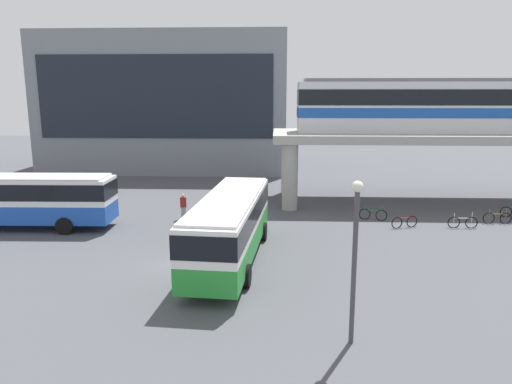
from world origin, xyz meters
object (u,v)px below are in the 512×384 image
bicycle_red (404,222)px  train (449,105)px  bicycle_green (373,214)px  bicycle_brown (497,218)px  bus_main (230,221)px  pedestrian_walking_across (183,207)px  station_building (171,103)px  bus_secondary (20,196)px  bicycle_silver (463,222)px

bicycle_red → train: bearing=57.1°
bicycle_red → bicycle_green: (-1.55, 1.76, 0.00)m
bicycle_brown → bus_main: bearing=-155.0°
pedestrian_walking_across → bicycle_brown: bearing=-0.5°
bicycle_brown → pedestrian_walking_across: size_ratio=1.07×
station_building → bicycle_green: bearing=-51.6°
bus_main → bicycle_brown: bus_main is taller
bus_secondary → pedestrian_walking_across: bearing=15.0°
bus_secondary → bicycle_red: bus_secondary is taller
bus_main → pedestrian_walking_across: (-3.81, 7.67, -1.20)m
station_building → pedestrian_walking_across: (5.71, -23.08, -6.25)m
bicycle_green → bicycle_silver: same height
station_building → pedestrian_walking_across: 24.58m
train → bicycle_brown: 9.24m
train → bicycle_green: size_ratio=12.56×
station_building → train: station_building is taller
bus_main → pedestrian_walking_across: 8.65m
bicycle_brown → bicycle_silver: (-2.55, -1.12, 0.00)m
bicycle_brown → train: bearing=102.9°
bicycle_green → bus_main: bearing=-136.4°
bicycle_silver → pedestrian_walking_across: pedestrian_walking_across is taller
bicycle_brown → bicycle_red: bearing=-168.9°
station_building → bicycle_brown: bearing=-42.3°
train → bicycle_silver: size_ratio=12.26×
pedestrian_walking_across → bus_main: bearing=-63.6°
train → pedestrian_walking_across: bearing=-162.4°
train → bicycle_green: train is taller
bus_secondary → bicycle_silver: (26.66, 1.19, -1.63)m
bus_secondary → bus_main: bearing=-21.5°
bus_main → bicycle_brown: (16.06, 7.49, -1.63)m
bicycle_red → bicycle_green: same height
station_building → bus_secondary: (-3.63, -25.57, -5.05)m
train → bus_secondary: train is taller
bus_main → bicycle_red: 11.94m
station_building → bicycle_red: station_building is taller
bus_main → bicycle_green: bus_main is taller
bicycle_silver → train: bearing=80.8°
station_building → bicycle_brown: 35.22m
bus_secondary → bicycle_green: size_ratio=6.35×
bicycle_silver → pedestrian_walking_across: size_ratio=1.07×
pedestrian_walking_across → bicycle_red: bearing=-5.7°
train → bicycle_red: train is taller
train → bicycle_red: (-4.67, -7.23, -6.84)m
station_building → bus_main: size_ratio=2.25×
bicycle_red → bus_secondary: bearing=-177.2°
bicycle_green → pedestrian_walking_across: size_ratio=1.04×
train → station_building: bearing=144.6°
train → bus_secondary: bearing=-163.3°
station_building → pedestrian_walking_across: size_ratio=14.98×
bus_main → bus_secondary: (-13.15, 5.17, 0.00)m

